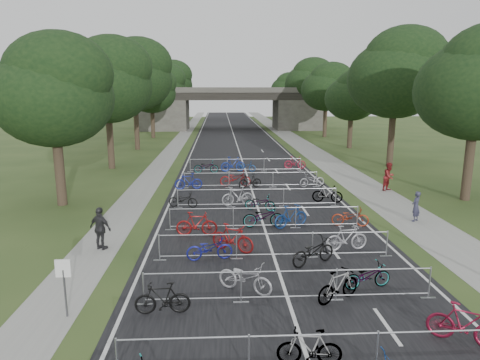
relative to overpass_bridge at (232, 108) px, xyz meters
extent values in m
cube|color=black|center=(0.00, -15.00, -3.53)|extent=(11.00, 140.00, 0.01)
cube|color=gray|center=(8.00, -15.00, -3.53)|extent=(3.00, 140.00, 0.01)
cube|color=gray|center=(-7.50, -15.00, -3.53)|extent=(2.00, 140.00, 0.01)
cube|color=silver|center=(0.00, -15.00, -3.53)|extent=(0.12, 140.00, 0.00)
cube|color=#433F3B|center=(-11.50, 0.00, -1.03)|extent=(8.00, 8.00, 5.00)
cube|color=#433F3B|center=(11.50, 0.00, -1.03)|extent=(8.00, 8.00, 5.00)
cube|color=black|center=(0.00, 0.00, 2.07)|extent=(30.00, 8.00, 1.20)
cube|color=#433F3B|center=(0.00, -3.80, 3.07)|extent=(30.00, 0.40, 0.90)
cube|color=#433F3B|center=(0.00, 3.80, 3.07)|extent=(30.00, 0.40, 0.90)
cylinder|color=#4C4C51|center=(-6.80, -62.00, -2.78)|extent=(0.06, 0.06, 1.50)
cube|color=white|center=(-6.80, -62.00, -1.98)|extent=(0.45, 0.04, 0.55)
cylinder|color=#33261C|center=(-11.50, -49.00, -1.43)|extent=(0.56, 0.56, 4.20)
ellipsoid|color=black|center=(-11.50, -49.00, 2.68)|extent=(6.72, 6.72, 5.51)
sphere|color=black|center=(-10.90, -49.50, 4.03)|extent=(5.38, 5.38, 5.38)
sphere|color=black|center=(-12.00, -48.50, 1.84)|extent=(4.37, 4.37, 4.37)
cylinder|color=#33261C|center=(13.00, -49.00, -1.29)|extent=(0.56, 0.56, 4.48)
ellipsoid|color=black|center=(13.00, -49.00, 3.10)|extent=(7.17, 7.17, 5.88)
sphere|color=black|center=(12.50, -48.50, 2.20)|extent=(4.66, 4.66, 4.66)
cylinder|color=#33261C|center=(-11.50, -37.00, -1.17)|extent=(0.56, 0.56, 4.72)
ellipsoid|color=black|center=(-11.50, -37.00, 3.46)|extent=(7.56, 7.56, 6.20)
sphere|color=black|center=(-10.90, -37.50, 4.97)|extent=(6.05, 6.05, 6.05)
sphere|color=black|center=(-12.00, -36.50, 2.51)|extent=(4.91, 4.91, 4.91)
cylinder|color=#33261C|center=(13.00, -37.00, -0.98)|extent=(0.56, 0.56, 5.11)
ellipsoid|color=black|center=(13.00, -37.00, 4.03)|extent=(8.18, 8.18, 6.70)
sphere|color=black|center=(13.60, -37.50, 5.66)|extent=(6.54, 6.54, 6.54)
sphere|color=black|center=(12.50, -36.50, 3.01)|extent=(5.31, 5.31, 5.31)
cylinder|color=#33261C|center=(-11.50, -25.00, -0.91)|extent=(0.56, 0.56, 5.25)
ellipsoid|color=black|center=(-11.50, -25.00, 4.24)|extent=(8.40, 8.40, 6.89)
sphere|color=black|center=(-10.90, -25.50, 5.92)|extent=(6.72, 6.72, 6.72)
sphere|color=black|center=(-12.00, -24.50, 3.19)|extent=(5.46, 5.46, 5.46)
cylinder|color=#33261C|center=(13.00, -25.00, -1.61)|extent=(0.56, 0.56, 3.85)
ellipsoid|color=black|center=(13.00, -25.00, 2.16)|extent=(6.16, 6.16, 5.05)
sphere|color=black|center=(13.60, -25.50, 3.40)|extent=(4.93, 4.93, 4.93)
sphere|color=black|center=(12.50, -24.50, 1.39)|extent=(4.00, 4.00, 4.00)
cylinder|color=#33261C|center=(-11.50, -13.00, -1.43)|extent=(0.56, 0.56, 4.20)
ellipsoid|color=black|center=(-11.50, -13.00, 2.68)|extent=(6.72, 6.72, 5.51)
sphere|color=black|center=(-10.90, -13.50, 4.03)|extent=(5.38, 5.38, 5.38)
sphere|color=black|center=(-12.00, -12.50, 1.84)|extent=(4.37, 4.37, 4.37)
cylinder|color=#33261C|center=(13.00, -13.00, -1.29)|extent=(0.56, 0.56, 4.48)
ellipsoid|color=black|center=(13.00, -13.00, 3.10)|extent=(7.17, 7.17, 5.88)
sphere|color=black|center=(13.60, -13.50, 4.53)|extent=(5.73, 5.73, 5.73)
sphere|color=black|center=(12.50, -12.50, 2.20)|extent=(4.66, 4.66, 4.66)
cylinder|color=#33261C|center=(-11.50, -1.00, -1.17)|extent=(0.56, 0.56, 4.72)
ellipsoid|color=black|center=(-11.50, -1.00, 3.46)|extent=(7.56, 7.56, 6.20)
sphere|color=black|center=(-10.90, -1.50, 4.97)|extent=(6.05, 6.05, 6.05)
sphere|color=black|center=(-12.00, -0.50, 2.51)|extent=(4.91, 4.91, 4.91)
cylinder|color=#33261C|center=(13.00, -1.00, -0.98)|extent=(0.56, 0.56, 5.11)
ellipsoid|color=black|center=(13.00, -1.00, 4.03)|extent=(8.18, 8.18, 6.70)
sphere|color=black|center=(13.60, -1.50, 5.66)|extent=(6.54, 6.54, 6.54)
sphere|color=black|center=(12.50, -0.50, 3.01)|extent=(5.31, 5.31, 5.31)
cylinder|color=#33261C|center=(-11.50, 11.00, -0.91)|extent=(0.56, 0.56, 5.25)
ellipsoid|color=black|center=(-11.50, 11.00, 4.24)|extent=(8.40, 8.40, 6.89)
sphere|color=black|center=(-10.90, 10.50, 5.92)|extent=(6.72, 6.72, 6.72)
sphere|color=black|center=(-12.00, 11.50, 3.19)|extent=(5.46, 5.46, 5.46)
cylinder|color=#33261C|center=(13.00, 11.00, -1.61)|extent=(0.56, 0.56, 3.85)
ellipsoid|color=black|center=(13.00, 11.00, 2.16)|extent=(6.16, 6.16, 5.05)
sphere|color=black|center=(13.60, 10.50, 3.40)|extent=(4.93, 4.93, 4.93)
sphere|color=black|center=(12.50, 11.50, 1.39)|extent=(4.00, 4.00, 4.00)
cylinder|color=#33261C|center=(-11.50, 23.00, -1.43)|extent=(0.56, 0.56, 4.20)
ellipsoid|color=black|center=(-11.50, 23.00, 2.68)|extent=(6.72, 6.72, 5.51)
sphere|color=black|center=(-10.90, 22.50, 4.03)|extent=(5.38, 5.38, 5.38)
sphere|color=black|center=(-12.00, 23.50, 1.84)|extent=(4.37, 4.37, 4.37)
cylinder|color=#33261C|center=(13.00, 23.00, -1.29)|extent=(0.56, 0.56, 4.48)
ellipsoid|color=black|center=(13.00, 23.00, 3.10)|extent=(7.17, 7.17, 5.88)
sphere|color=black|center=(13.60, 22.50, 4.53)|extent=(5.73, 5.73, 5.73)
sphere|color=black|center=(12.50, 23.50, 2.20)|extent=(4.66, 4.66, 4.66)
cylinder|color=#A9ACB1|center=(0.00, -65.00, -2.48)|extent=(9.20, 0.04, 0.04)
cylinder|color=#A9ACB1|center=(-4.60, -65.00, -2.98)|extent=(0.05, 0.05, 1.10)
cylinder|color=#A9ACB1|center=(-1.53, -65.00, -2.98)|extent=(0.05, 0.05, 1.10)
cylinder|color=#A9ACB1|center=(1.53, -65.00, -2.98)|extent=(0.05, 0.05, 1.10)
cylinder|color=#A9ACB1|center=(0.00, -61.40, -2.48)|extent=(9.20, 0.04, 0.04)
cylinder|color=#A9ACB1|center=(0.00, -61.40, -3.35)|extent=(9.20, 0.04, 0.04)
cylinder|color=#A9ACB1|center=(-4.60, -61.40, -2.98)|extent=(0.05, 0.05, 1.10)
cube|color=#A9ACB1|center=(-4.60, -61.40, -3.52)|extent=(0.50, 0.08, 0.03)
cylinder|color=#A9ACB1|center=(-1.53, -61.40, -2.98)|extent=(0.05, 0.05, 1.10)
cube|color=#A9ACB1|center=(-1.53, -61.40, -3.52)|extent=(0.50, 0.08, 0.03)
cylinder|color=#A9ACB1|center=(1.53, -61.40, -2.98)|extent=(0.05, 0.05, 1.10)
cube|color=#A9ACB1|center=(1.53, -61.40, -3.52)|extent=(0.50, 0.08, 0.03)
cylinder|color=#A9ACB1|center=(4.60, -61.40, -2.98)|extent=(0.05, 0.05, 1.10)
cube|color=#A9ACB1|center=(4.60, -61.40, -3.52)|extent=(0.50, 0.08, 0.03)
cylinder|color=#A9ACB1|center=(0.00, -57.80, -2.48)|extent=(9.20, 0.04, 0.04)
cylinder|color=#A9ACB1|center=(0.00, -57.80, -3.35)|extent=(9.20, 0.04, 0.04)
cylinder|color=#A9ACB1|center=(-4.60, -57.80, -2.98)|extent=(0.05, 0.05, 1.10)
cube|color=#A9ACB1|center=(-4.60, -57.80, -3.52)|extent=(0.50, 0.08, 0.03)
cylinder|color=#A9ACB1|center=(-1.53, -57.80, -2.98)|extent=(0.05, 0.05, 1.10)
cube|color=#A9ACB1|center=(-1.53, -57.80, -3.52)|extent=(0.50, 0.08, 0.03)
cylinder|color=#A9ACB1|center=(1.53, -57.80, -2.98)|extent=(0.05, 0.05, 1.10)
cube|color=#A9ACB1|center=(1.53, -57.80, -3.52)|extent=(0.50, 0.08, 0.03)
cylinder|color=#A9ACB1|center=(4.60, -57.80, -2.98)|extent=(0.05, 0.05, 1.10)
cube|color=#A9ACB1|center=(4.60, -57.80, -3.52)|extent=(0.50, 0.08, 0.03)
cylinder|color=#A9ACB1|center=(0.00, -54.00, -2.48)|extent=(9.20, 0.04, 0.04)
cylinder|color=#A9ACB1|center=(0.00, -54.00, -3.35)|extent=(9.20, 0.04, 0.04)
cylinder|color=#A9ACB1|center=(-4.60, -54.00, -2.98)|extent=(0.05, 0.05, 1.10)
cube|color=#A9ACB1|center=(-4.60, -54.00, -3.52)|extent=(0.50, 0.08, 0.03)
cylinder|color=#A9ACB1|center=(-1.53, -54.00, -2.98)|extent=(0.05, 0.05, 1.10)
cube|color=#A9ACB1|center=(-1.53, -54.00, -3.52)|extent=(0.50, 0.08, 0.03)
cylinder|color=#A9ACB1|center=(1.53, -54.00, -2.98)|extent=(0.05, 0.05, 1.10)
cube|color=#A9ACB1|center=(1.53, -54.00, -3.52)|extent=(0.50, 0.08, 0.03)
cylinder|color=#A9ACB1|center=(4.60, -54.00, -2.98)|extent=(0.05, 0.05, 1.10)
cube|color=#A9ACB1|center=(4.60, -54.00, -3.52)|extent=(0.50, 0.08, 0.03)
cylinder|color=#A9ACB1|center=(0.00, -50.00, -2.48)|extent=(9.20, 0.04, 0.04)
cylinder|color=#A9ACB1|center=(0.00, -50.00, -3.35)|extent=(9.20, 0.04, 0.04)
cylinder|color=#A9ACB1|center=(-4.60, -50.00, -2.98)|extent=(0.05, 0.05, 1.10)
cube|color=#A9ACB1|center=(-4.60, -50.00, -3.52)|extent=(0.50, 0.08, 0.03)
cylinder|color=#A9ACB1|center=(-1.53, -50.00, -2.98)|extent=(0.05, 0.05, 1.10)
cube|color=#A9ACB1|center=(-1.53, -50.00, -3.52)|extent=(0.50, 0.08, 0.03)
cylinder|color=#A9ACB1|center=(1.53, -50.00, -2.98)|extent=(0.05, 0.05, 1.10)
cube|color=#A9ACB1|center=(1.53, -50.00, -3.52)|extent=(0.50, 0.08, 0.03)
cylinder|color=#A9ACB1|center=(4.60, -50.00, -2.98)|extent=(0.05, 0.05, 1.10)
cube|color=#A9ACB1|center=(4.60, -50.00, -3.52)|extent=(0.50, 0.08, 0.03)
cylinder|color=#A9ACB1|center=(0.00, -45.00, -2.48)|extent=(9.20, 0.04, 0.04)
cylinder|color=#A9ACB1|center=(0.00, -45.00, -3.35)|extent=(9.20, 0.04, 0.04)
cylinder|color=#A9ACB1|center=(-4.60, -45.00, -2.98)|extent=(0.05, 0.05, 1.10)
cube|color=#A9ACB1|center=(-4.60, -45.00, -3.52)|extent=(0.50, 0.08, 0.03)
cylinder|color=#A9ACB1|center=(-1.53, -45.00, -2.98)|extent=(0.05, 0.05, 1.10)
cube|color=#A9ACB1|center=(-1.53, -45.00, -3.52)|extent=(0.50, 0.08, 0.03)
cylinder|color=#A9ACB1|center=(1.53, -45.00, -2.98)|extent=(0.05, 0.05, 1.10)
cube|color=#A9ACB1|center=(1.53, -45.00, -3.52)|extent=(0.50, 0.08, 0.03)
cylinder|color=#A9ACB1|center=(4.60, -45.00, -2.98)|extent=(0.05, 0.05, 1.10)
cube|color=#A9ACB1|center=(4.60, -45.00, -3.52)|extent=(0.50, 0.08, 0.03)
cylinder|color=#A9ACB1|center=(0.00, -39.00, -2.48)|extent=(9.20, 0.04, 0.04)
cylinder|color=#A9ACB1|center=(0.00, -39.00, -3.35)|extent=(9.20, 0.04, 0.04)
cylinder|color=#A9ACB1|center=(-4.60, -39.00, -2.98)|extent=(0.05, 0.05, 1.10)
cube|color=#A9ACB1|center=(-4.60, -39.00, -3.52)|extent=(0.50, 0.08, 0.03)
cylinder|color=#A9ACB1|center=(-1.53, -39.00, -2.98)|extent=(0.05, 0.05, 1.10)
cube|color=#A9ACB1|center=(-1.53, -39.00, -3.52)|extent=(0.50, 0.08, 0.03)
cylinder|color=#A9ACB1|center=(1.53, -39.00, -2.98)|extent=(0.05, 0.05, 1.10)
cube|color=#A9ACB1|center=(1.53, -39.00, -3.52)|extent=(0.50, 0.08, 0.03)
cylinder|color=#A9ACB1|center=(4.60, -39.00, -2.98)|extent=(0.05, 0.05, 1.10)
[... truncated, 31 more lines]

